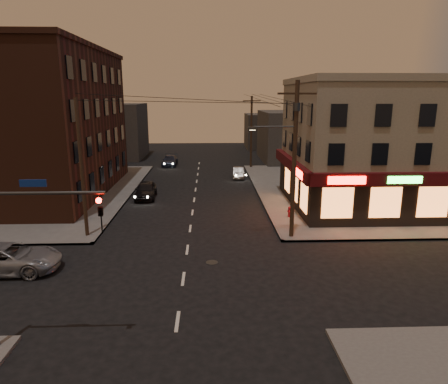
{
  "coord_description": "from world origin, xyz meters",
  "views": [
    {
      "loc": [
        1.4,
        -19.07,
        9.27
      ],
      "look_at": [
        2.33,
        5.8,
        3.2
      ],
      "focal_mm": 32.0,
      "sensor_mm": 36.0,
      "label": 1
    }
  ],
  "objects_px": {
    "sedan_mid": "(239,173)",
    "fire_hydrant": "(290,211)",
    "sedan_far": "(170,161)",
    "suv_cross": "(7,258)",
    "sedan_near": "(146,190)"
  },
  "relations": [
    {
      "from": "suv_cross",
      "to": "sedan_far",
      "type": "bearing_deg",
      "value": -11.63
    },
    {
      "from": "fire_hydrant",
      "to": "sedan_far",
      "type": "bearing_deg",
      "value": 115.29
    },
    {
      "from": "suv_cross",
      "to": "fire_hydrant",
      "type": "relative_size",
      "value": 6.68
    },
    {
      "from": "suv_cross",
      "to": "sedan_far",
      "type": "xyz_separation_m",
      "value": [
        5.56,
        32.98,
        -0.1
      ]
    },
    {
      "from": "sedan_near",
      "to": "sedan_far",
      "type": "bearing_deg",
      "value": 85.75
    },
    {
      "from": "sedan_mid",
      "to": "fire_hydrant",
      "type": "xyz_separation_m",
      "value": [
        2.76,
        -15.82,
        0.01
      ]
    },
    {
      "from": "sedan_far",
      "to": "fire_hydrant",
      "type": "height_order",
      "value": "sedan_far"
    },
    {
      "from": "suv_cross",
      "to": "sedan_mid",
      "type": "distance_m",
      "value": 28.45
    },
    {
      "from": "sedan_near",
      "to": "sedan_mid",
      "type": "relative_size",
      "value": 1.23
    },
    {
      "from": "sedan_far",
      "to": "fire_hydrant",
      "type": "distance_m",
      "value": 26.71
    },
    {
      "from": "sedan_mid",
      "to": "fire_hydrant",
      "type": "distance_m",
      "value": 16.06
    },
    {
      "from": "sedan_mid",
      "to": "sedan_far",
      "type": "height_order",
      "value": "sedan_far"
    },
    {
      "from": "sedan_mid",
      "to": "sedan_far",
      "type": "bearing_deg",
      "value": 140.22
    },
    {
      "from": "suv_cross",
      "to": "sedan_mid",
      "type": "bearing_deg",
      "value": -32.03
    },
    {
      "from": "suv_cross",
      "to": "fire_hydrant",
      "type": "xyz_separation_m",
      "value": [
        16.98,
        8.82,
        -0.17
      ]
    }
  ]
}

